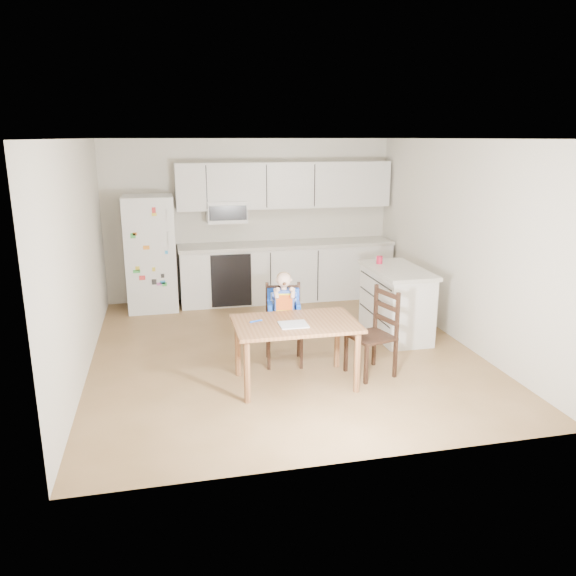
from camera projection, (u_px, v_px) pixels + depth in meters
The scene contains 10 objects.
room at pixel (275, 243), 6.97m from camera, with size 4.52×5.01×2.51m.
refrigerator at pixel (151, 253), 8.33m from camera, with size 0.72×0.70×1.70m, color silver.
kitchen_run at pixel (284, 245), 8.84m from camera, with size 3.37×0.62×2.15m.
kitchen_island at pixel (396, 301), 7.29m from camera, with size 0.64×1.22×0.90m.
red_cup at pixel (379, 260), 7.42m from camera, with size 0.08×0.08×0.10m, color #BE1836.
dining_table at pixel (296, 330), 5.79m from camera, with size 1.27×0.82×0.68m.
napkin at pixel (293, 325), 5.67m from camera, with size 0.28×0.25×0.01m, color #BABABF.
toddler_spoon at pixel (255, 321), 5.76m from camera, with size 0.02×0.02×0.12m, color #1242B5.
chair_booster at pixel (284, 308), 6.35m from camera, with size 0.46×0.46×1.07m.
chair_side at pixel (379, 326), 6.07m from camera, with size 0.52×0.52×0.95m.
Camera 1 is at (-1.34, -6.27, 2.52)m, focal length 35.00 mm.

